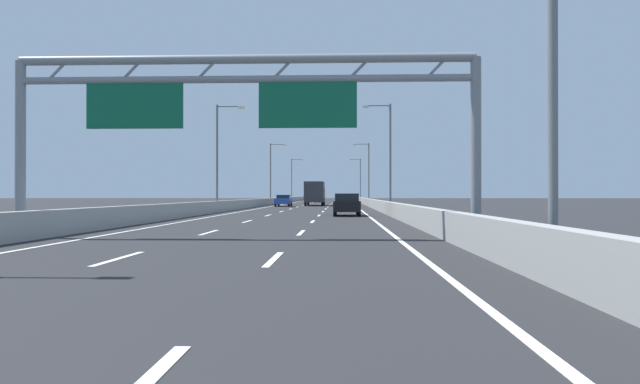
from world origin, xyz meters
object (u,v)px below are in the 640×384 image
Objects in this scene: streetlamp_right_near at (541,5)px; streetlamp_right_mid at (388,150)px; streetlamp_left_distant at (293,177)px; green_car at (341,199)px; white_car at (343,198)px; red_car at (344,199)px; box_truck at (315,193)px; streetlamp_left_far at (272,170)px; sign_gantry at (239,99)px; blue_car at (284,200)px; streetlamp_right_far at (367,169)px; black_car at (347,204)px; streetlamp_right_distant at (359,177)px; streetlamp_left_mid at (220,151)px.

streetlamp_right_near is 1.00× the size of streetlamp_right_mid.
green_car is at bearing -73.31° from streetlamp_left_distant.
white_car is at bearing 91.74° from streetlamp_right_near.
box_truck reaches higher than red_car.
streetlamp_left_far reaches higher than box_truck.
box_truck is (7.34, -12.93, -3.68)m from streetlamp_left_far.
streetlamp_right_mid is 1.00× the size of streetlamp_left_far.
red_car is (0.47, 8.63, -0.04)m from green_car.
white_car is at bearing 87.97° from sign_gantry.
sign_gantry is 3.58× the size of red_car.
streetlamp_right_far is at bearing 58.15° from blue_car.
streetlamp_left_far is at bearing 102.90° from black_car.
box_truck is (7.34, -51.39, -3.68)m from streetlamp_left_distant.
streetlamp_right_near and streetlamp_right_distant have the same top height.
streetlamp_left_distant reaches higher than green_car.
white_car is at bearing 125.44° from streetlamp_right_distant.
box_truck is at bearing 73.96° from streetlamp_left_mid.
blue_car is (-11.27, 58.78, -4.65)m from streetlamp_right_near.
streetlamp_right_far is 2.07× the size of white_car.
streetlamp_right_near is 1.00× the size of streetlamp_right_distant.
streetlamp_right_distant is (0.00, 76.92, 0.00)m from streetlamp_right_mid.
red_car is (-3.64, 49.46, -4.68)m from streetlamp_right_mid.
red_car is at bearing 80.62° from box_truck.
green_car is 21.72m from blue_car.
streetlamp_left_mid is 1.00× the size of streetlamp_right_mid.
streetlamp_left_distant is at bearing 112.35° from red_car.
streetlamp_right_far reaches higher than box_truck.
sign_gantry is 1.86× the size of box_truck.
sign_gantry is at bearing -76.66° from streetlamp_left_mid.
streetlamp_right_far is 12.49m from red_car.
streetlamp_right_mid is 23.70m from blue_car.
streetlamp_left_mid is at bearing -111.22° from streetlamp_right_far.
streetlamp_left_distant reaches higher than white_car.
streetlamp_left_far is at bearing 119.58° from box_truck.
streetlamp_left_far is 14.93m from streetlamp_right_far.
black_car reaches higher than blue_car.
streetlamp_left_far is (-7.27, 69.12, 0.58)m from sign_gantry.
streetlamp_left_far is 50.46m from black_car.
streetlamp_left_far is 2.09× the size of red_car.
blue_car is 6.45m from box_truck.
streetlamp_right_distant is at bearing 87.57° from black_car.
streetlamp_left_far and streetlamp_left_distant have the same top height.
streetlamp_left_mid is at bearing -100.21° from blue_car.
streetlamp_right_distant reaches higher than red_car.
streetlamp_left_mid is 1.09× the size of box_truck.
streetlamp_right_near and streetlamp_left_far have the same top height.
green_car is (3.55, 71.49, -4.06)m from sign_gantry.
streetlamp_left_mid is 21.16m from blue_car.
streetlamp_right_near is 1.00× the size of streetlamp_left_distant.
white_car is (11.28, 43.60, -4.64)m from streetlamp_left_far.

